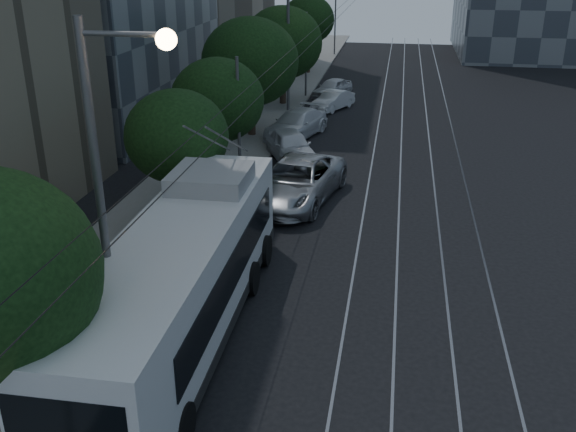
# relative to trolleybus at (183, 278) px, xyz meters

# --- Properties ---
(ground) EXTENTS (120.00, 120.00, 0.00)m
(ground) POSITION_rel_trolleybus_xyz_m (4.10, 1.36, -1.81)
(ground) COLOR black
(ground) RESTS_ON ground
(sidewalk) EXTENTS (5.00, 90.00, 0.15)m
(sidewalk) POSITION_rel_trolleybus_xyz_m (-3.40, 21.36, -1.73)
(sidewalk) COLOR gray
(sidewalk) RESTS_ON ground
(tram_rails) EXTENTS (4.52, 90.00, 0.02)m
(tram_rails) POSITION_rel_trolleybus_xyz_m (6.60, 21.36, -1.80)
(tram_rails) COLOR gray
(tram_rails) RESTS_ON ground
(overhead_wires) EXTENTS (2.23, 90.00, 6.00)m
(overhead_wires) POSITION_rel_trolleybus_xyz_m (-0.87, 21.36, 1.66)
(overhead_wires) COLOR black
(overhead_wires) RESTS_ON ground
(trolleybus) EXTENTS (2.91, 13.18, 5.63)m
(trolleybus) POSITION_rel_trolleybus_xyz_m (0.00, 0.00, 0.00)
(trolleybus) COLOR white
(trolleybus) RESTS_ON ground
(pickup_silver) EXTENTS (4.15, 6.94, 1.80)m
(pickup_silver) POSITION_rel_trolleybus_xyz_m (1.40, 10.78, -0.90)
(pickup_silver) COLOR #AAACB2
(pickup_silver) RESTS_ON ground
(car_white_a) EXTENTS (3.62, 4.96, 1.57)m
(car_white_a) POSITION_rel_trolleybus_xyz_m (0.21, 16.41, -1.02)
(car_white_a) COLOR silver
(car_white_a) RESTS_ON ground
(car_white_b) EXTENTS (3.63, 5.63, 1.52)m
(car_white_b) POSITION_rel_trolleybus_xyz_m (-0.20, 20.86, -1.05)
(car_white_b) COLOR silver
(car_white_b) RESTS_ON ground
(car_white_c) EXTENTS (2.78, 3.99, 1.25)m
(car_white_c) POSITION_rel_trolleybus_xyz_m (1.16, 27.90, -1.18)
(car_white_c) COLOR silver
(car_white_c) RESTS_ON ground
(car_white_d) EXTENTS (2.98, 4.31, 1.36)m
(car_white_d) POSITION_rel_trolleybus_xyz_m (0.71, 31.72, -1.12)
(car_white_d) COLOR silver
(car_white_d) RESTS_ON ground
(tree_1) EXTENTS (3.81, 3.81, 5.50)m
(tree_1) POSITION_rel_trolleybus_xyz_m (-2.40, 6.88, 1.96)
(tree_1) COLOR #32231C
(tree_1) RESTS_ON ground
(tree_2) EXTENTS (4.15, 4.15, 5.77)m
(tree_2) POSITION_rel_trolleybus_xyz_m (-2.40, 12.40, 2.08)
(tree_2) COLOR #32231C
(tree_2) RESTS_ON ground
(tree_3) EXTENTS (5.42, 5.42, 6.73)m
(tree_3) POSITION_rel_trolleybus_xyz_m (-2.75, 20.43, 2.47)
(tree_3) COLOR #32231C
(tree_3) RESTS_ON ground
(tree_4) EXTENTS (5.35, 5.35, 6.66)m
(tree_4) POSITION_rel_trolleybus_xyz_m (-2.40, 28.64, 2.43)
(tree_4) COLOR #32231C
(tree_4) RESTS_ON ground
(tree_5) EXTENTS (4.41, 4.41, 6.53)m
(tree_5) POSITION_rel_trolleybus_xyz_m (-2.40, 40.70, 2.71)
(tree_5) COLOR #32231C
(tree_5) RESTS_ON ground
(streetlamp_near) EXTENTS (2.18, 0.44, 8.87)m
(streetlamp_near) POSITION_rel_trolleybus_xyz_m (-0.70, -2.05, 3.60)
(streetlamp_near) COLOR #5A5A5C
(streetlamp_near) RESTS_ON ground
(streetlamp_far) EXTENTS (2.51, 0.44, 10.42)m
(streetlamp_far) POSITION_rel_trolleybus_xyz_m (-1.28, 26.73, 4.45)
(streetlamp_far) COLOR #5A5A5C
(streetlamp_far) RESTS_ON ground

